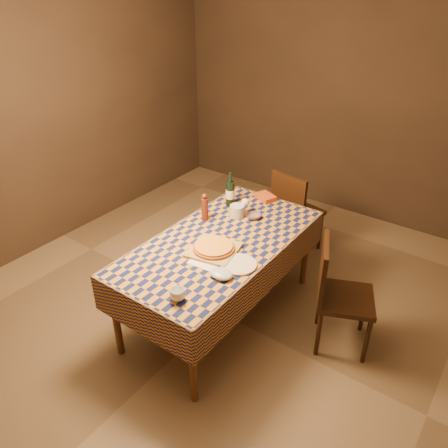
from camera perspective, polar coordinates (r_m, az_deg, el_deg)
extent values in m
plane|color=brown|center=(3.97, -0.43, -11.60)|extent=(5.00, 5.00, 0.00)
cube|color=#34271D|center=(5.34, 16.19, 15.09)|extent=(4.50, 0.10, 2.70)
cube|color=#34271D|center=(4.83, -23.08, 12.36)|extent=(0.10, 5.00, 2.70)
cylinder|color=brown|center=(3.48, -13.99, -11.61)|extent=(0.06, 0.06, 0.75)
cylinder|color=brown|center=(3.07, -4.08, -17.53)|extent=(0.06, 0.06, 0.75)
cylinder|color=brown|center=(4.47, 1.92, -0.28)|extent=(0.06, 0.06, 0.75)
cylinder|color=brown|center=(4.16, 10.62, -3.40)|extent=(0.06, 0.06, 0.75)
cube|color=brown|center=(3.52, -0.48, -2.59)|extent=(0.90, 1.80, 0.03)
cube|color=brown|center=(3.50, -0.48, -2.31)|extent=(0.92, 1.82, 0.02)
cube|color=brown|center=(3.05, -10.93, -12.02)|extent=(0.94, 0.01, 0.30)
cube|color=brown|center=(4.24, 6.87, 1.51)|extent=(0.94, 0.01, 0.30)
cube|color=brown|center=(3.83, -6.08, -1.86)|extent=(0.01, 1.84, 0.30)
cube|color=brown|center=(3.38, 5.94, -6.80)|extent=(0.01, 1.84, 0.30)
cube|color=#A68A4E|center=(3.37, -1.35, -3.39)|extent=(0.41, 0.41, 0.02)
cylinder|color=#904518|center=(3.36, -1.35, -3.10)|extent=(0.39, 0.39, 0.02)
cylinder|color=orange|center=(3.35, -1.36, -2.87)|extent=(0.35, 0.35, 0.01)
cylinder|color=#521E13|center=(3.74, -2.53, 1.92)|extent=(0.08, 0.08, 0.21)
sphere|color=#521E13|center=(3.68, -2.57, 3.64)|extent=(0.05, 0.05, 0.05)
imported|color=#674A57|center=(3.81, 3.90, 1.01)|extent=(0.16, 0.16, 0.04)
cylinder|color=silver|center=(3.90, 2.77, 1.49)|extent=(0.08, 0.08, 0.00)
cylinder|color=silver|center=(3.88, 2.78, 1.95)|extent=(0.01, 0.01, 0.07)
sphere|color=silver|center=(3.85, 2.81, 2.86)|extent=(0.07, 0.07, 0.07)
ellipsoid|color=#3C070E|center=(3.85, 2.81, 2.75)|extent=(0.05, 0.05, 0.03)
cylinder|color=black|center=(3.98, 0.81, 3.98)|extent=(0.08, 0.08, 0.23)
cylinder|color=black|center=(3.91, 0.83, 6.09)|extent=(0.03, 0.03, 0.09)
cylinder|color=#E9E5C7|center=(3.98, 0.81, 3.98)|extent=(0.09, 0.09, 0.08)
cylinder|color=#BAC0C1|center=(3.82, 1.72, 1.72)|extent=(0.15, 0.15, 0.11)
cube|color=#B34517|center=(4.14, 5.44, 3.52)|extent=(0.22, 0.19, 0.05)
cylinder|color=silver|center=(3.22, 1.89, -5.30)|extent=(0.28, 0.28, 0.02)
imported|color=white|center=(2.90, -6.08, -9.15)|extent=(0.12, 0.12, 0.08)
cube|color=white|center=(3.26, -2.47, -4.92)|extent=(0.24, 0.19, 0.00)
ellipsoid|color=#ADC0DE|center=(3.09, -0.38, -6.52)|extent=(0.20, 0.17, 0.05)
cube|color=black|center=(4.63, 9.68, 1.52)|extent=(0.49, 0.49, 0.04)
cube|color=black|center=(4.38, 8.36, 3.52)|extent=(0.42, 0.11, 0.46)
cylinder|color=black|center=(4.79, 12.45, -0.99)|extent=(0.04, 0.04, 0.43)
cylinder|color=black|center=(4.97, 9.09, 0.56)|extent=(0.04, 0.04, 0.43)
cylinder|color=black|center=(4.54, 9.83, -2.63)|extent=(0.04, 0.04, 0.43)
cylinder|color=black|center=(4.72, 6.38, -0.93)|extent=(0.04, 0.04, 0.43)
cube|color=black|center=(3.55, 15.64, -9.38)|extent=(0.55, 0.55, 0.04)
cube|color=black|center=(3.38, 12.84, -5.78)|extent=(0.20, 0.40, 0.46)
cylinder|color=black|center=(3.59, 18.12, -14.34)|extent=(0.04, 0.04, 0.43)
cylinder|color=black|center=(3.85, 17.79, -10.63)|extent=(0.04, 0.04, 0.43)
cylinder|color=black|center=(3.55, 12.21, -13.85)|extent=(0.04, 0.04, 0.43)
cylinder|color=black|center=(3.82, 12.37, -10.14)|extent=(0.04, 0.04, 0.43)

